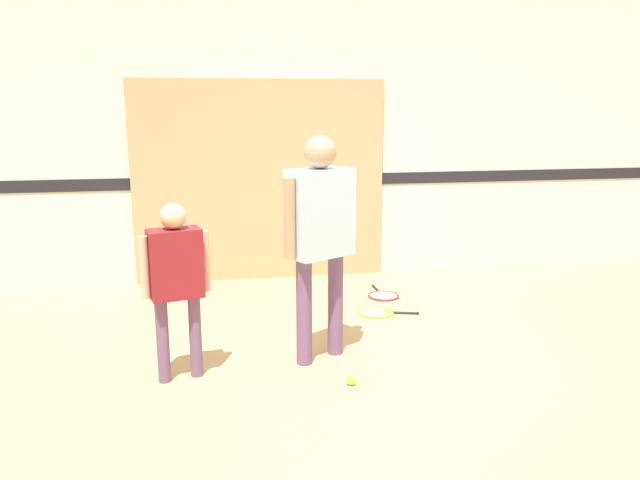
% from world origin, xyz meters
% --- Properties ---
extents(ground_plane, '(16.00, 16.00, 0.00)m').
position_xyz_m(ground_plane, '(0.00, 0.00, 0.00)').
color(ground_plane, tan).
extents(wall_back, '(16.00, 0.07, 3.20)m').
position_xyz_m(wall_back, '(0.00, 2.31, 1.60)').
color(wall_back, silver).
rests_on(wall_back, ground_plane).
extents(wall_panel, '(2.57, 0.05, 2.05)m').
position_xyz_m(wall_panel, '(-0.30, 2.25, 1.02)').
color(wall_panel, tan).
rests_on(wall_panel, ground_plane).
extents(person_instructor, '(0.54, 0.44, 1.60)m').
position_xyz_m(person_instructor, '(-0.08, 0.06, 0.99)').
color(person_instructor, '#6B4C70').
rests_on(person_instructor, ground_plane).
extents(person_student_left, '(0.44, 0.26, 1.20)m').
position_xyz_m(person_student_left, '(-1.06, -0.11, 0.74)').
color(person_student_left, '#6B4C70').
rests_on(person_student_left, ground_plane).
extents(racket_spare_on_floor, '(0.56, 0.39, 0.03)m').
position_xyz_m(racket_spare_on_floor, '(0.61, 0.93, 0.01)').
color(racket_spare_on_floor, '#C6D838').
rests_on(racket_spare_on_floor, ground_plane).
extents(racket_second_spare, '(0.31, 0.51, 0.03)m').
position_xyz_m(racket_second_spare, '(0.78, 1.40, 0.01)').
color(racket_second_spare, red).
rests_on(racket_second_spare, ground_plane).
extents(tennis_ball_near_instructor, '(0.07, 0.07, 0.07)m').
position_xyz_m(tennis_ball_near_instructor, '(0.05, -0.41, 0.03)').
color(tennis_ball_near_instructor, '#CCE038').
rests_on(tennis_ball_near_instructor, ground_plane).
extents(tennis_ball_by_spare_racket, '(0.07, 0.07, 0.07)m').
position_xyz_m(tennis_ball_by_spare_racket, '(0.68, 0.89, 0.03)').
color(tennis_ball_by_spare_racket, '#CCE038').
rests_on(tennis_ball_by_spare_racket, ground_plane).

